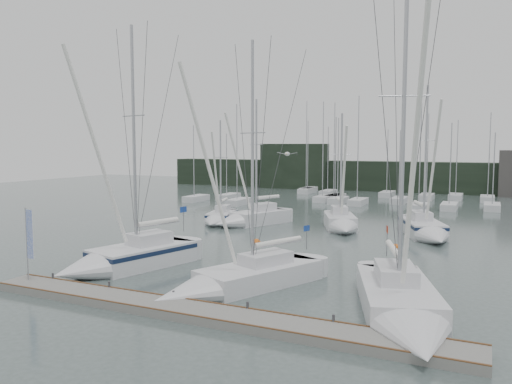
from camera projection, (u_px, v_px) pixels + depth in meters
ground at (247, 288)px, 27.05m from camera, size 160.00×160.00×0.00m
dock at (199, 313)px, 22.52m from camera, size 24.00×2.00×0.40m
far_treeline at (411, 177)px, 82.73m from camera, size 90.00×4.00×5.00m
far_building_left at (294, 166)px, 89.22m from camera, size 12.00×3.00×8.00m
mast_forest at (395, 200)px, 66.69m from camera, size 55.83×26.56×14.83m
sailboat_near_left at (119, 260)px, 30.78m from camera, size 5.61×9.94×16.18m
sailboat_near_center at (227, 283)px, 26.29m from camera, size 6.90×10.48×14.33m
sailboat_near_right at (405, 313)px, 21.29m from camera, size 6.24×10.96×16.81m
sailboat_mid_a at (219, 218)px, 49.23m from camera, size 3.80×7.02×10.92m
sailboat_mid_b at (247, 219)px, 48.34m from camera, size 5.80×8.61×13.01m
sailboat_mid_c at (342, 224)px, 45.21m from camera, size 5.12×7.64×11.45m
sailboat_mid_d at (427, 231)px, 41.55m from camera, size 5.72×9.25×13.64m
buoy_a at (256, 243)px, 39.57m from camera, size 0.69×0.69×0.69m
buoy_b at (395, 248)px, 37.81m from camera, size 0.59×0.59×0.59m
dock_banner at (29, 238)px, 26.88m from camera, size 0.61×0.12×4.00m
seagull at (287, 154)px, 27.40m from camera, size 1.11×0.51×0.22m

